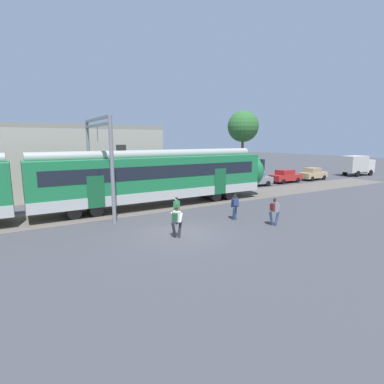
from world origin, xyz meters
TOP-DOWN VIEW (x-y plane):
  - ground_plane at (0.00, 0.00)m, footprint 160.00×160.00m
  - pedestrian_white at (-0.46, -0.45)m, footprint 0.71×0.51m
  - pedestrian_green at (0.76, 1.87)m, footprint 0.52×0.71m
  - pedestrian_navy at (4.42, 0.79)m, footprint 0.66×0.57m
  - pedestrian_grey at (5.61, -1.43)m, footprint 0.63×0.53m
  - parked_car_grey at (15.13, 10.75)m, footprint 4.07×1.90m
  - parked_car_red at (20.21, 10.94)m, footprint 4.03×1.81m
  - parked_car_tan at (25.14, 10.91)m, footprint 4.08×1.92m
  - box_truck at (34.39, 10.68)m, footprint 5.32×2.26m
  - catenary_gantry at (-2.47, 7.19)m, footprint 0.24×6.64m
  - background_building at (-3.52, 15.38)m, footprint 17.21×5.00m
  - street_tree_right at (17.66, 15.94)m, footprint 3.90×3.90m

SIDE VIEW (x-z plane):
  - ground_plane at x=0.00m, z-range 0.00..0.00m
  - parked_car_grey at x=15.13m, z-range 0.01..1.55m
  - parked_car_red at x=20.21m, z-range 0.01..1.55m
  - parked_car_tan at x=25.14m, z-range 0.01..1.55m
  - pedestrian_green at x=0.76m, z-range 0.13..1.80m
  - pedestrian_white at x=-0.46m, z-range 0.16..1.82m
  - pedestrian_navy at x=4.42m, z-range 0.16..1.82m
  - pedestrian_grey at x=5.61m, z-range 0.16..1.82m
  - box_truck at x=34.39m, z-range 0.16..2.98m
  - background_building at x=-3.52m, z-range -1.39..7.81m
  - catenary_gantry at x=-2.47m, z-range 1.05..7.58m
  - street_tree_right at x=17.66m, z-range 2.35..11.01m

